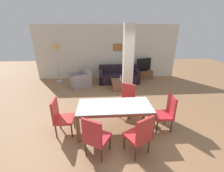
# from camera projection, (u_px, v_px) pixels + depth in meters

# --- Properties ---
(ground_plane) EXTENTS (18.00, 18.00, 0.00)m
(ground_plane) POSITION_uv_depth(u_px,v_px,m) (114.00, 130.00, 4.02)
(ground_plane) COLOR #956B48
(back_wall) EXTENTS (7.20, 0.09, 2.70)m
(back_wall) POSITION_uv_depth(u_px,v_px,m) (107.00, 52.00, 7.66)
(back_wall) COLOR beige
(back_wall) RESTS_ON ground_plane
(divider_pillar) EXTENTS (0.33, 0.30, 2.70)m
(divider_pillar) POSITION_uv_depth(u_px,v_px,m) (128.00, 65.00, 5.11)
(divider_pillar) COLOR beige
(divider_pillar) RESTS_ON ground_plane
(dining_table) EXTENTS (1.86, 0.85, 0.76)m
(dining_table) POSITION_uv_depth(u_px,v_px,m) (115.00, 110.00, 3.80)
(dining_table) COLOR brown
(dining_table) RESTS_ON ground_plane
(dining_chair_near_left) EXTENTS (0.63, 0.63, 0.96)m
(dining_chair_near_left) POSITION_uv_depth(u_px,v_px,m) (95.00, 136.00, 3.06)
(dining_chair_near_left) COLOR #BB2A35
(dining_chair_near_left) RESTS_ON ground_plane
(dining_chair_near_right) EXTENTS (0.63, 0.63, 0.96)m
(dining_chair_near_right) POSITION_uv_depth(u_px,v_px,m) (140.00, 134.00, 3.11)
(dining_chair_near_right) COLOR red
(dining_chair_near_right) RESTS_ON ground_plane
(dining_chair_head_right) EXTENTS (0.46, 0.46, 0.96)m
(dining_chair_head_right) POSITION_uv_depth(u_px,v_px,m) (166.00, 112.00, 3.92)
(dining_chair_head_right) COLOR red
(dining_chair_head_right) RESTS_ON ground_plane
(dining_chair_head_left) EXTENTS (0.46, 0.46, 0.96)m
(dining_chair_head_left) POSITION_uv_depth(u_px,v_px,m) (61.00, 116.00, 3.74)
(dining_chair_head_left) COLOR red
(dining_chair_head_left) RESTS_ON ground_plane
(dining_chair_far_right) EXTENTS (0.63, 0.63, 0.96)m
(dining_chair_far_right) POSITION_uv_depth(u_px,v_px,m) (127.00, 99.00, 4.63)
(dining_chair_far_right) COLOR #BA3133
(dining_chair_far_right) RESTS_ON ground_plane
(sofa) EXTENTS (1.93, 0.85, 0.81)m
(sofa) POSITION_uv_depth(u_px,v_px,m) (119.00, 76.00, 7.41)
(sofa) COLOR black
(sofa) RESTS_ON ground_plane
(armchair) EXTENTS (1.14, 1.16, 0.76)m
(armchair) POSITION_uv_depth(u_px,v_px,m) (81.00, 80.00, 6.96)
(armchair) COLOR gray
(armchair) RESTS_ON ground_plane
(coffee_table) EXTENTS (0.56, 0.57, 0.43)m
(coffee_table) POSITION_uv_depth(u_px,v_px,m) (118.00, 85.00, 6.55)
(coffee_table) COLOR brown
(coffee_table) RESTS_ON ground_plane
(bottle) EXTENTS (0.08, 0.08, 0.24)m
(bottle) POSITION_uv_depth(u_px,v_px,m) (120.00, 79.00, 6.38)
(bottle) COLOR #B2B7BC
(bottle) RESTS_ON coffee_table
(tv_stand) EXTENTS (0.96, 0.40, 0.42)m
(tv_stand) POSITION_uv_depth(u_px,v_px,m) (143.00, 74.00, 7.95)
(tv_stand) COLOR brown
(tv_stand) RESTS_ON ground_plane
(tv_screen) EXTENTS (0.80, 0.29, 0.65)m
(tv_screen) POSITION_uv_depth(u_px,v_px,m) (144.00, 65.00, 7.75)
(tv_screen) COLOR black
(tv_screen) RESTS_ON tv_stand
(floor_lamp) EXTENTS (0.34, 0.34, 1.83)m
(floor_lamp) POSITION_uv_depth(u_px,v_px,m) (56.00, 50.00, 7.02)
(floor_lamp) COLOR #B7B7BC
(floor_lamp) RESTS_ON ground_plane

